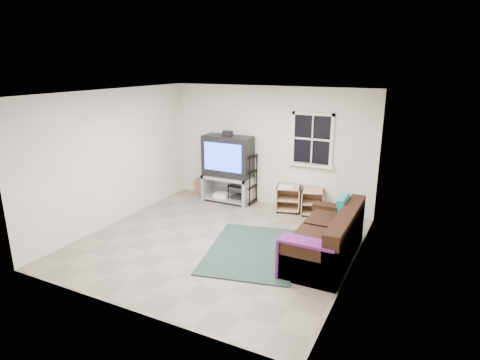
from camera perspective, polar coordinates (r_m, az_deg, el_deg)
The scene contains 8 objects.
room at distance 8.43m, azimuth 10.20°, elevation 5.23°, with size 4.60×4.62×4.60m.
tv_unit at distance 8.99m, azimuth -1.73°, elevation 2.39°, with size 1.11×0.55×1.63m.
av_rack at distance 9.01m, azimuth 0.35°, elevation -0.21°, with size 0.57×0.42×1.14m.
side_table_left at distance 8.53m, azimuth 10.28°, elevation -2.94°, with size 0.55×0.55×0.53m.
side_table_right at distance 8.64m, azimuth 6.88°, elevation -2.29°, with size 0.61×0.61×0.57m.
sofa at distance 6.67m, azimuth 12.24°, elevation -8.32°, with size 0.89×2.01×0.92m.
shag_rug at distance 6.88m, azimuth 1.90°, elevation -9.99°, with size 1.48×2.03×0.02m, color #301F15.
paper_bag at distance 9.72m, azimuth -5.56°, elevation -0.92°, with size 0.26×0.17×0.38m, color #936842.
Camera 1 is at (3.26, -5.68, 3.07)m, focal length 30.00 mm.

